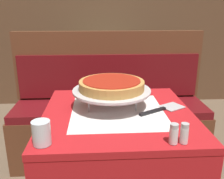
# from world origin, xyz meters

# --- Properties ---
(dining_table_front) EXTENTS (0.74, 0.74, 0.74)m
(dining_table_front) POSITION_xyz_m (0.00, 0.00, 0.63)
(dining_table_front) COLOR red
(dining_table_front) RESTS_ON ground_plane
(dining_table_rear) EXTENTS (0.72, 0.72, 0.74)m
(dining_table_rear) POSITION_xyz_m (-0.02, 1.65, 0.62)
(dining_table_rear) COLOR #1E6B33
(dining_table_rear) RESTS_ON ground_plane
(booth_bench) EXTENTS (1.56, 0.44, 1.06)m
(booth_bench) POSITION_xyz_m (0.00, 0.76, 0.33)
(booth_bench) COLOR brown
(booth_bench) RESTS_ON ground_plane
(back_wall_panel) EXTENTS (6.00, 0.04, 2.40)m
(back_wall_panel) POSITION_xyz_m (0.00, 2.13, 1.20)
(back_wall_panel) COLOR brown
(back_wall_panel) RESTS_ON ground_plane
(pizza_pan_stand) EXTENTS (0.40, 0.40, 0.10)m
(pizza_pan_stand) POSITION_xyz_m (-0.03, 0.06, 0.82)
(pizza_pan_stand) COLOR #ADADB2
(pizza_pan_stand) RESTS_ON dining_table_front
(deep_dish_pizza) EXTENTS (0.33, 0.33, 0.05)m
(deep_dish_pizza) POSITION_xyz_m (-0.03, 0.06, 0.86)
(deep_dish_pizza) COLOR #C68E47
(deep_dish_pizza) RESTS_ON pizza_pan_stand
(pizza_server) EXTENTS (0.26, 0.18, 0.01)m
(pizza_server) POSITION_xyz_m (0.23, 0.01, 0.74)
(pizza_server) COLOR #BCBCC1
(pizza_server) RESTS_ON dining_table_front
(water_glass_near) EXTENTS (0.07, 0.07, 0.09)m
(water_glass_near) POSITION_xyz_m (-0.31, -0.30, 0.78)
(water_glass_near) COLOR silver
(water_glass_near) RESTS_ON dining_table_front
(salt_shaker) EXTENTS (0.03, 0.03, 0.08)m
(salt_shaker) POSITION_xyz_m (0.18, -0.32, 0.78)
(salt_shaker) COLOR silver
(salt_shaker) RESTS_ON dining_table_front
(pepper_shaker) EXTENTS (0.03, 0.03, 0.08)m
(pepper_shaker) POSITION_xyz_m (0.22, -0.32, 0.78)
(pepper_shaker) COLOR silver
(pepper_shaker) RESTS_ON dining_table_front
(napkin_holder) EXTENTS (0.10, 0.05, 0.09)m
(napkin_holder) POSITION_xyz_m (-0.04, 0.32, 0.78)
(napkin_holder) COLOR #B2B2B7
(napkin_holder) RESTS_ON dining_table_front
(condiment_caddy) EXTENTS (0.13, 0.13, 0.15)m
(condiment_caddy) POSITION_xyz_m (-0.10, 1.68, 0.78)
(condiment_caddy) COLOR black
(condiment_caddy) RESTS_ON dining_table_rear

